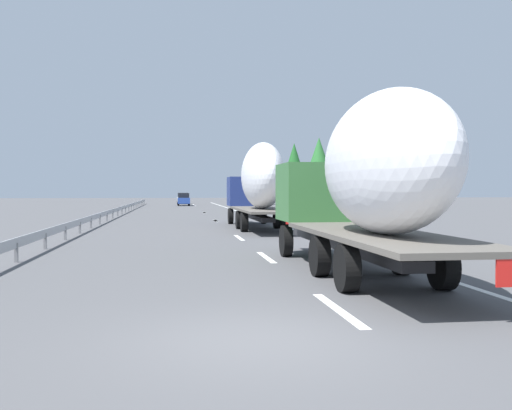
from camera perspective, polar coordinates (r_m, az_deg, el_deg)
The scene contains 21 objects.
ground_plane at distance 48.57m, azimuth -6.52°, elevation -1.20°, with size 260.00×260.00×0.00m, color #4C4C4F.
lane_stripe_0 at distance 11.14m, azimuth 7.96°, elevation -9.98°, with size 3.20×0.20×0.01m, color white.
lane_stripe_1 at distance 19.45m, azimuth 0.99°, elevation -5.08°, with size 3.20×0.20×0.01m, color white.
lane_stripe_2 at distance 27.48m, azimuth -1.65°, elevation -3.18°, with size 3.20×0.20×0.01m, color white.
lane_stripe_3 at distance 42.94m, azimuth -3.92°, elevation -1.53°, with size 3.20×0.20×0.01m, color white.
lane_stripe_4 at distance 43.36m, azimuth -3.96°, elevation -1.50°, with size 3.20×0.20×0.01m, color white.
lane_stripe_5 at distance 59.39m, azimuth -5.04°, elevation -0.72°, with size 3.20×0.20×0.01m, color white.
lane_stripe_6 at distance 59.00m, azimuth -5.02°, elevation -0.73°, with size 3.20×0.20×0.01m, color white.
lane_stripe_7 at distance 86.28m, azimuth -5.94°, elevation -0.06°, with size 3.20×0.20×0.01m, color white.
lane_stripe_8 at distance 93.44m, azimuth -6.10°, elevation 0.05°, with size 3.20×0.20×0.01m, color white.
edge_line_right at distance 53.96m, azimuth -0.80°, elevation -0.93°, with size 110.00×0.20×0.01m, color white.
truck_lead at distance 33.57m, azimuth 0.28°, elevation 2.19°, with size 14.21×2.55×4.84m.
truck_trailing at distance 15.06m, azimuth 10.65°, elevation 2.60°, with size 12.78×2.55×4.49m.
car_white_van at distance 96.95m, azimuth -7.11°, elevation 0.64°, with size 4.06×1.85×1.84m.
car_blue_sedan at distance 86.08m, azimuth -7.03°, elevation 0.55°, with size 4.73×1.77×1.83m.
road_sign at distance 58.59m, azimuth -0.19°, elevation 1.35°, with size 0.10×0.90×3.10m.
tree_0 at distance 90.49m, azimuth 0.58°, elevation 2.40°, with size 2.42×2.42×5.91m.
tree_1 at distance 92.26m, azimuth 0.77°, elevation 2.92°, with size 2.54×2.54×7.42m.
tree_2 at distance 66.39m, azimuth 3.72°, elevation 3.50°, with size 3.64×3.64×7.56m.
tree_3 at distance 58.57m, azimuth 6.12°, elevation 3.68°, with size 3.99×3.99×7.46m.
guardrail_median at distance 51.75m, azimuth -13.26°, elevation -0.43°, with size 94.00×0.10×0.76m.
Camera 1 is at (-8.50, 1.20, 2.20)m, focal length 41.28 mm.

